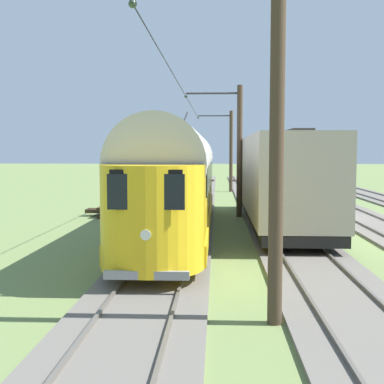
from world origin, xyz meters
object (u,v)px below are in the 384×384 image
Objects in this scene: spare_tie_stack at (110,211)px; catenary_pole_mid_near at (238,148)px; boxcar_adjacent at (278,177)px; catenary_pole_mid_far at (272,143)px; catenary_pole_foreground at (230,149)px; vintage_streetcar at (177,178)px.

catenary_pole_mid_near is at bearing 179.92° from spare_tie_stack.
spare_tie_stack is (6.51, -0.01, -3.18)m from catenary_pole_mid_near.
catenary_pole_mid_near is (1.69, -2.76, 1.29)m from boxcar_adjacent.
catenary_pole_mid_near is at bearing -58.48° from boxcar_adjacent.
spare_tie_stack is (6.51, -16.10, -3.18)m from catenary_pole_mid_far.
catenary_pole_mid_near is at bearing -90.00° from catenary_pole_mid_far.
boxcar_adjacent is 2.27× the size of catenary_pole_mid_far.
catenary_pole_foreground is 1.00× the size of catenary_pole_mid_far.
catenary_pole_mid_far is (0.00, 16.09, 0.00)m from catenary_pole_mid_near.
catenary_pole_mid_far is at bearing 112.01° from spare_tie_stack.
vintage_streetcar reaches higher than spare_tie_stack.
catenary_pole_mid_near reaches higher than boxcar_adjacent.
boxcar_adjacent is 6.23× the size of spare_tie_stack.
catenary_pole_mid_far is at bearing 104.03° from vintage_streetcar.
catenary_pole_mid_near is at bearing 90.00° from catenary_pole_foreground.
catenary_pole_foreground is 1.00× the size of catenary_pole_mid_near.
vintage_streetcar is 7.46× the size of spare_tie_stack.
spare_tie_stack is at bearing -55.53° from vintage_streetcar.
vintage_streetcar is at bearing -75.97° from catenary_pole_mid_far.
catenary_pole_mid_far is (1.69, 13.33, 1.29)m from boxcar_adjacent.
boxcar_adjacent is at bearing -145.80° from vintage_streetcar.
catenary_pole_foreground reaches higher than vintage_streetcar.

